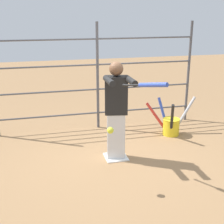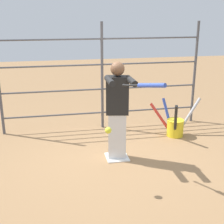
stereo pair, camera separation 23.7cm
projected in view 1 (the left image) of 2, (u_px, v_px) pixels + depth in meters
ground_plane at (116, 157)px, 5.70m from camera, size 24.00×24.00×0.00m
home_plate at (116, 157)px, 5.70m from camera, size 0.40×0.40×0.02m
fence_backstop at (98, 77)px, 6.81m from camera, size 4.41×0.06×2.34m
batter at (116, 108)px, 5.39m from camera, size 0.44×0.65×1.75m
baseball_bat_swinging at (149, 85)px, 4.43m from camera, size 0.45×0.77×0.21m
softball_in_flight at (110, 130)px, 4.43m from camera, size 0.10×0.10×0.10m
bat_bucket at (171, 125)px, 6.69m from camera, size 1.10×0.80×0.81m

